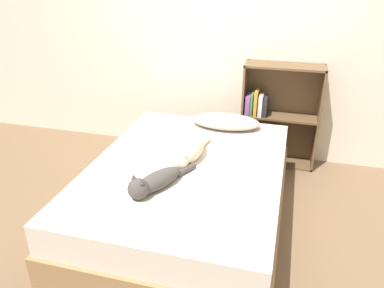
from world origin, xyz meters
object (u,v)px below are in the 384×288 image
Objects in this scene: bed at (187,193)px; cat_dark at (154,182)px; cat_light at (189,151)px; bookshelf at (277,113)px; pillow at (225,121)px.

cat_dark is at bearing -106.20° from bed.
bed is 3.26× the size of cat_light.
bookshelf is (0.58, 1.21, 0.27)m from bed.
bed is 0.51m from cat_dark.
cat_dark reaches higher than cat_light.
bookshelf reaches higher than bed.
cat_light is at bearing 89.11° from bed.
cat_light is at bearing -116.90° from bookshelf.
bookshelf reaches higher than pillow.
cat_dark reaches higher than bed.
bookshelf is at bearing 64.41° from bed.
cat_light is 0.47m from cat_dark.
bed is at bearing 7.15° from cat_light.
cat_dark is 0.54× the size of bookshelf.
cat_dark is (-0.11, -0.39, 0.31)m from bed.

